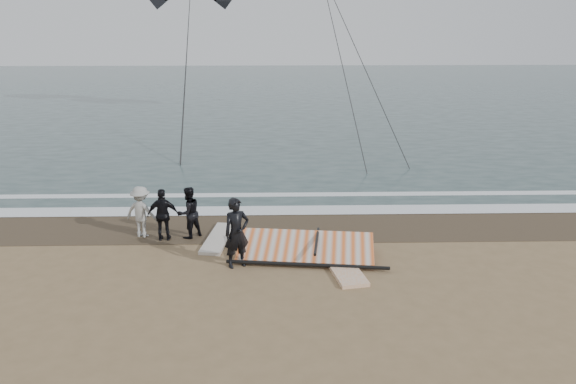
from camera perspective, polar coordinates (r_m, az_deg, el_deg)
name	(u,v)px	position (r m, az deg, el deg)	size (l,w,h in m)	color
ground	(274,296)	(13.42, -1.46, -10.48)	(120.00, 120.00, 0.00)	#8C704C
sea	(274,96)	(45.27, -1.44, 9.72)	(120.00, 54.00, 0.02)	#233838
wet_sand	(274,226)	(17.51, -1.45, -3.48)	(120.00, 2.80, 0.01)	#4C3D2B
foam_near	(274,210)	(18.82, -1.45, -1.88)	(120.00, 0.90, 0.01)	white
foam_far	(274,195)	(20.43, -1.45, -0.27)	(120.00, 0.45, 0.01)	white
man_main	(237,233)	(14.56, -5.24, -4.15)	(0.68, 0.45, 1.87)	black
board_white	(341,265)	(14.89, 5.43, -7.36)	(0.70, 2.51, 0.10)	silver
board_cream	(219,238)	(16.61, -7.06, -4.68)	(0.61, 2.29, 0.10)	beige
trio_cluster	(162,213)	(16.79, -12.66, -2.08)	(2.44, 1.00, 1.56)	black
sail_rig	(303,248)	(15.48, 1.53, -5.68)	(4.23, 2.14, 0.49)	black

